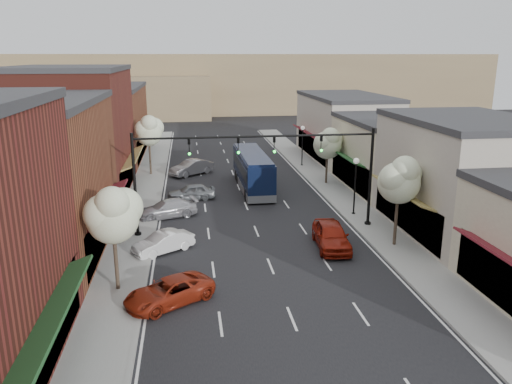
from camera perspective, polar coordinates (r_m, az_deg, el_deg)
name	(u,v)px	position (r m, az deg, el deg)	size (l,w,h in m)	color
ground	(277,281)	(27.28, 2.38, -10.16)	(160.00, 160.00, 0.00)	black
sidewalk_left	(144,194)	(44.45, -12.65, -0.25)	(2.80, 73.00, 0.15)	gray
sidewalk_right	(331,187)	(46.11, 8.62, 0.52)	(2.80, 73.00, 0.15)	gray
curb_left	(161,194)	(44.35, -10.85, -0.18)	(0.25, 73.00, 0.17)	gray
curb_right	(317,188)	(45.74, 6.94, 0.46)	(0.25, 73.00, 0.17)	gray
bldg_left_midnear	(23,179)	(32.53, -25.11, 1.30)	(10.14, 14.10, 9.40)	brown
bldg_left_midfar	(72,132)	(45.72, -20.24, 6.44)	(10.14, 14.10, 10.90)	maroon
bldg_left_far	(103,123)	(61.47, -17.07, 7.60)	(10.14, 18.10, 8.40)	brown
bldg_right_midnear	(463,177)	(36.12, 22.62, 1.63)	(9.14, 12.10, 7.90)	#ABA093
bldg_right_midfar	(391,154)	(46.75, 15.21, 4.24)	(9.14, 12.10, 6.40)	beige
bldg_right_far	(344,127)	(59.63, 10.06, 7.33)	(9.14, 16.10, 7.40)	#ABA093
hill_far	(206,82)	(114.44, -5.73, 12.40)	(120.00, 30.00, 12.00)	#7A6647
hill_near	(80,97)	(104.54, -19.47, 10.24)	(50.00, 20.00, 8.00)	#7A6647
signal_mast_right	(338,163)	(34.49, 9.34, 3.24)	(8.22, 0.46, 7.00)	black
signal_mast_left	(171,168)	(33.01, -9.68, 2.68)	(8.22, 0.46, 7.00)	black
tree_right_near	(400,179)	(31.78, 16.16, 1.47)	(2.85, 2.65, 5.95)	#47382B
tree_right_far	(328,142)	(46.62, 8.25, 5.62)	(2.85, 2.65, 5.43)	#47382B
tree_left_near	(113,213)	(25.58, -16.02, -2.36)	(2.85, 2.65, 5.69)	#47382B
tree_left_far	(149,130)	(50.80, -12.14, 6.93)	(2.85, 2.65, 6.13)	#47382B
lamp_post_near	(355,177)	(37.84, 11.30, 1.70)	(0.44, 0.44, 4.44)	black
lamp_post_far	(302,139)	(54.34, 5.33, 6.03)	(0.44, 0.44, 4.44)	black
coach_bus	(253,170)	(45.12, -0.39, 2.54)	(2.53, 10.85, 3.31)	#0C1633
red_hatchback	(331,235)	(31.79, 8.59, -4.91)	(1.95, 4.84, 1.65)	maroon
parked_car_a	(169,292)	(25.13, -9.91, -11.16)	(2.06, 4.47, 1.24)	maroon
parked_car_b	(163,242)	(31.33, -10.56, -5.68)	(1.34, 3.85, 1.27)	silver
parked_car_c	(167,209)	(37.90, -10.13, -1.90)	(1.84, 4.52, 1.31)	#AAA9AF
parked_car_d	(191,192)	(42.18, -7.42, 0.01)	(1.59, 3.96, 1.35)	slate
parked_car_e	(192,167)	(51.03, -7.38, 2.80)	(1.62, 4.64, 1.53)	gray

